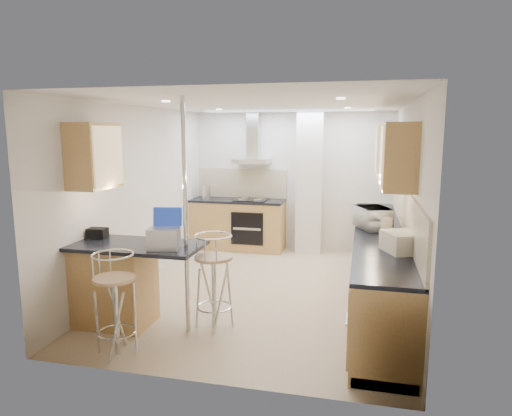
% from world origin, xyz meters
% --- Properties ---
extents(ground, '(4.80, 4.80, 0.00)m').
position_xyz_m(ground, '(0.00, 0.00, 0.00)').
color(ground, tan).
rests_on(ground, ground).
extents(room_shell, '(3.64, 4.84, 2.51)m').
position_xyz_m(room_shell, '(0.32, 0.38, 1.54)').
color(room_shell, white).
rests_on(room_shell, ground).
extents(right_counter, '(0.63, 4.40, 0.92)m').
position_xyz_m(right_counter, '(1.50, 0.00, 0.46)').
color(right_counter, '#B37C47').
rests_on(right_counter, ground).
extents(back_counter, '(1.70, 0.63, 0.92)m').
position_xyz_m(back_counter, '(-0.95, 2.10, 0.46)').
color(back_counter, '#B37C47').
rests_on(back_counter, ground).
extents(peninsula, '(1.47, 0.72, 0.94)m').
position_xyz_m(peninsula, '(-1.12, -1.45, 0.48)').
color(peninsula, '#B37C47').
rests_on(peninsula, ground).
extents(microwave, '(0.51, 0.60, 0.28)m').
position_xyz_m(microwave, '(1.41, 0.04, 1.06)').
color(microwave, white).
rests_on(microwave, right_counter).
extents(laptop, '(0.36, 0.30, 0.22)m').
position_xyz_m(laptop, '(-0.73, -1.57, 1.05)').
color(laptop, '#AAACB2').
rests_on(laptop, peninsula).
extents(bag, '(0.22, 0.17, 0.11)m').
position_xyz_m(bag, '(-1.68, -1.29, 1.00)').
color(bag, black).
rests_on(bag, peninsula).
extents(bar_stool_near, '(0.51, 0.51, 1.02)m').
position_xyz_m(bar_stool_near, '(-1.01, -2.10, 0.51)').
color(bar_stool_near, tan).
rests_on(bar_stool_near, ground).
extents(bar_stool_end, '(0.48, 0.48, 1.06)m').
position_xyz_m(bar_stool_end, '(-0.28, -1.30, 0.53)').
color(bar_stool_end, tan).
rests_on(bar_stool_end, ground).
extents(jar_a, '(0.14, 0.14, 0.17)m').
position_xyz_m(jar_a, '(1.44, 0.65, 1.00)').
color(jar_a, silver).
rests_on(jar_a, right_counter).
extents(jar_b, '(0.12, 0.12, 0.15)m').
position_xyz_m(jar_b, '(1.63, 0.67, 0.99)').
color(jar_b, silver).
rests_on(jar_b, right_counter).
extents(jar_c, '(0.17, 0.17, 0.20)m').
position_xyz_m(jar_c, '(1.56, -0.23, 1.02)').
color(jar_c, '#C0B59A').
rests_on(jar_c, right_counter).
extents(jar_d, '(0.13, 0.13, 0.13)m').
position_xyz_m(jar_d, '(1.64, -0.73, 0.98)').
color(jar_d, white).
rests_on(jar_d, right_counter).
extents(bread_bin, '(0.44, 0.48, 0.20)m').
position_xyz_m(bread_bin, '(1.67, -1.06, 1.02)').
color(bread_bin, silver).
rests_on(bread_bin, right_counter).
extents(kettle, '(0.16, 0.16, 0.24)m').
position_xyz_m(kettle, '(-1.55, 2.07, 1.04)').
color(kettle, silver).
rests_on(kettle, back_counter).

